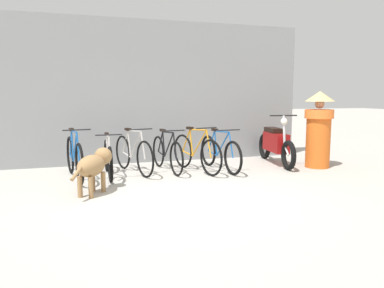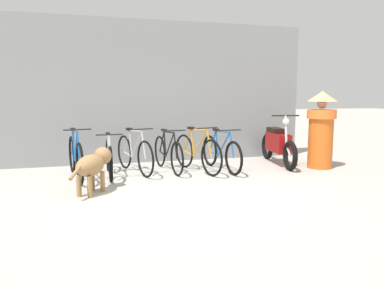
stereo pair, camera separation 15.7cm
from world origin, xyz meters
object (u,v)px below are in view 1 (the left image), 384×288
bicycle_3 (167,153)px  person_in_robes (319,127)px  motorcycle (276,144)px  bicycle_4 (196,153)px  bicycle_0 (75,158)px  bicycle_1 (108,158)px  bicycle_5 (220,153)px  stray_dog (94,165)px  bicycle_2 (133,154)px

bicycle_3 → person_in_robes: size_ratio=1.05×
motorcycle → person_in_robes: bearing=56.0°
bicycle_4 → bicycle_0: bearing=-105.9°
bicycle_1 → bicycle_5: bicycle_5 is taller
bicycle_0 → bicycle_4: bearing=81.0°
bicycle_1 → bicycle_3: (1.15, 0.16, 0.02)m
motorcycle → bicycle_1: bearing=-78.4°
bicycle_3 → stray_dog: bearing=-54.7°
bicycle_2 → stray_dog: (-0.79, -1.34, 0.08)m
bicycle_0 → bicycle_2: bicycle_0 is taller
bicycle_5 → bicycle_1: bearing=-98.5°
bicycle_2 → motorcycle: bearing=74.2°
bicycle_1 → motorcycle: size_ratio=0.83×
stray_dog → person_in_robes: 4.62m
bicycle_2 → stray_dog: size_ratio=1.68×
bicycle_1 → bicycle_4: (1.69, -0.06, 0.04)m
motorcycle → person_in_robes: 0.96m
bicycle_1 → bicycle_2: 0.52m
bicycle_4 → motorcycle: (1.91, 0.25, 0.07)m
bicycle_0 → bicycle_2: (1.08, 0.21, -0.01)m
bicycle_5 → person_in_robes: bearing=74.5°
person_in_robes → bicycle_4: bearing=24.9°
bicycle_0 → bicycle_3: 1.75m
person_in_robes → stray_dog: bearing=42.1°
stray_dog → motorcycle: bearing=-38.5°
bicycle_1 → stray_dog: bicycle_1 is taller
bicycle_2 → bicycle_3: bicycle_2 is taller
bicycle_5 → motorcycle: bearing=94.1°
bicycle_1 → bicycle_3: size_ratio=0.99×
bicycle_0 → bicycle_3: size_ratio=1.07×
motorcycle → bicycle_4: bearing=-74.0°
motorcycle → person_in_robes: size_ratio=1.26×
bicycle_4 → person_in_robes: 2.62m
bicycle_0 → bicycle_4: 2.28m
bicycle_0 → motorcycle: (4.19, 0.22, 0.06)m
bicycle_0 → person_in_robes: size_ratio=1.12×
motorcycle → stray_dog: bearing=-62.4°
bicycle_0 → motorcycle: bearing=84.7°
bicycle_3 → person_in_robes: bearing=72.9°
bicycle_0 → stray_dog: size_ratio=1.81×
bicycle_5 → stray_dog: size_ratio=1.72×
bicycle_3 → stray_dog: (-1.45, -1.32, 0.09)m
bicycle_3 → bicycle_5: (1.03, -0.23, -0.00)m
bicycle_4 → bicycle_3: bearing=-127.1°
bicycle_5 → bicycle_4: bearing=-98.5°
stray_dog → bicycle_4: bearing=-28.7°
bicycle_5 → person_in_robes: (2.06, -0.32, 0.49)m
bicycle_3 → bicycle_5: 1.06m
stray_dog → bicycle_0: bearing=46.8°
bicycle_2 → bicycle_4: (1.20, -0.24, 0.00)m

